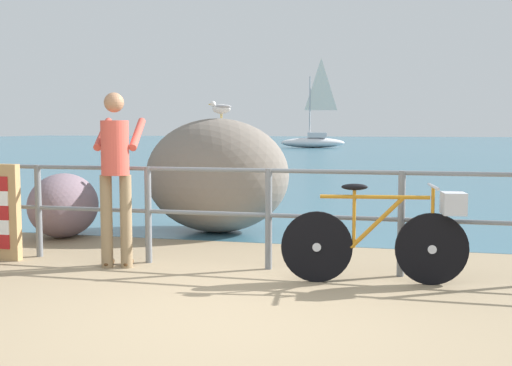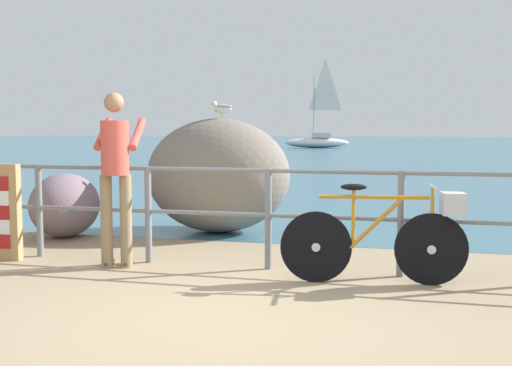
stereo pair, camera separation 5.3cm
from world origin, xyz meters
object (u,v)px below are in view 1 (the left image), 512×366
(breakwater_boulder_main, at_px, (217,175))
(sailboat, at_px, (313,138))
(breakwater_boulder_left, at_px, (64,205))
(bicycle, at_px, (391,234))
(seagull, at_px, (221,108))
(person_at_railing, at_px, (116,171))

(breakwater_boulder_main, distance_m, sailboat, 35.55)
(breakwater_boulder_left, height_order, sailboat, sailboat)
(bicycle, distance_m, seagull, 3.55)
(seagull, height_order, sailboat, sailboat)
(breakwater_boulder_left, bearing_deg, sailboat, 93.46)
(person_at_railing, distance_m, sailboat, 37.85)
(bicycle, bearing_deg, person_at_railing, 171.11)
(breakwater_boulder_left, distance_m, sailboat, 36.27)
(person_at_railing, relative_size, sailboat, 0.29)
(seagull, relative_size, sailboat, 0.06)
(breakwater_boulder_left, distance_m, seagull, 2.44)
(bicycle, relative_size, breakwater_boulder_main, 0.85)
(breakwater_boulder_main, relative_size, sailboat, 0.32)
(sailboat, bearing_deg, person_at_railing, 85.53)
(bicycle, xyz_separation_m, breakwater_boulder_left, (-4.22, 1.52, -0.05))
(breakwater_boulder_main, bearing_deg, breakwater_boulder_left, -154.27)
(person_at_railing, height_order, breakwater_boulder_left, person_at_railing)
(bicycle, height_order, breakwater_boulder_left, bicycle)
(person_at_railing, xyz_separation_m, seagull, (0.41, 2.33, 0.70))
(person_at_railing, height_order, seagull, seagull)
(breakwater_boulder_left, relative_size, seagull, 3.14)
(person_at_railing, bearing_deg, seagull, -22.24)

